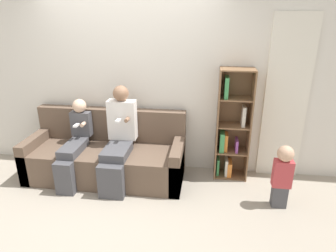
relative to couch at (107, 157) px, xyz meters
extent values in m
plane|color=#9E9384|center=(0.29, -0.52, -0.30)|extent=(14.00, 14.00, 0.00)
cube|color=silver|center=(0.29, 0.44, 0.98)|extent=(10.00, 0.06, 2.55)
cube|color=silver|center=(2.41, 0.39, 0.81)|extent=(0.56, 0.04, 2.22)
cube|color=brown|center=(0.00, -0.12, -0.08)|extent=(2.16, 0.67, 0.44)
cube|color=brown|center=(0.00, 0.29, 0.16)|extent=(2.16, 0.16, 0.92)
cube|color=brown|center=(-1.01, -0.12, -0.01)|extent=(0.14, 0.67, 0.59)
cube|color=brown|center=(1.01, -0.12, -0.01)|extent=(0.14, 0.67, 0.59)
cube|color=#47474C|center=(0.22, -0.52, -0.08)|extent=(0.32, 0.12, 0.44)
cube|color=#47474C|center=(0.22, -0.22, 0.20)|extent=(0.32, 0.48, 0.11)
cube|color=white|center=(0.22, 0.11, 0.53)|extent=(0.38, 0.17, 0.54)
sphere|color=#8C664C|center=(0.22, 0.11, 0.90)|extent=(0.21, 0.21, 0.21)
cylinder|color=#8C664C|center=(0.33, -0.03, 0.58)|extent=(0.05, 0.10, 0.05)
cube|color=white|center=(0.22, -0.08, 0.58)|extent=(0.05, 0.12, 0.02)
cube|color=#47474C|center=(-0.39, -0.52, -0.08)|extent=(0.24, 0.12, 0.44)
cube|color=#47474C|center=(-0.39, -0.20, 0.20)|extent=(0.24, 0.53, 0.11)
cube|color=#4C4C51|center=(-0.39, 0.13, 0.43)|extent=(0.28, 0.12, 0.35)
sphere|color=beige|center=(-0.39, 0.13, 0.69)|extent=(0.19, 0.19, 0.19)
cylinder|color=beige|center=(-0.31, 0.02, 0.46)|extent=(0.05, 0.10, 0.05)
cube|color=white|center=(-0.39, -0.03, 0.46)|extent=(0.05, 0.12, 0.02)
cube|color=#47474C|center=(2.29, -0.41, -0.16)|extent=(0.17, 0.13, 0.28)
cube|color=#B73D42|center=(2.29, -0.41, 0.14)|extent=(0.22, 0.13, 0.34)
sphere|color=tan|center=(2.29, -0.41, 0.40)|extent=(0.19, 0.19, 0.19)
cube|color=brown|center=(1.52, 0.24, 0.47)|extent=(0.02, 0.32, 1.54)
cube|color=brown|center=(1.95, 0.24, 0.47)|extent=(0.02, 0.32, 1.54)
cube|color=brown|center=(1.74, 0.39, 0.47)|extent=(0.45, 0.02, 1.54)
cube|color=brown|center=(1.74, 0.24, -0.29)|extent=(0.41, 0.28, 0.02)
cube|color=brown|center=(1.74, 0.24, 0.09)|extent=(0.41, 0.28, 0.02)
cube|color=brown|center=(1.74, 0.24, 0.47)|extent=(0.41, 0.28, 0.02)
cube|color=brown|center=(1.74, 0.24, 0.85)|extent=(0.41, 0.28, 0.02)
cube|color=brown|center=(1.74, 0.24, 1.23)|extent=(0.41, 0.28, 0.02)
cube|color=beige|center=(1.68, 0.24, -0.16)|extent=(0.04, 0.20, 0.25)
cube|color=#429956|center=(1.61, 0.24, 1.00)|extent=(0.05, 0.22, 0.28)
cube|color=beige|center=(1.86, 0.24, 0.62)|extent=(0.04, 0.18, 0.27)
cube|color=#429956|center=(1.60, 0.24, 0.24)|extent=(0.06, 0.23, 0.27)
cube|color=#934CA3|center=(1.80, 0.24, 0.19)|extent=(0.03, 0.20, 0.17)
cube|color=orange|center=(1.73, 0.24, -0.18)|extent=(0.06, 0.22, 0.21)
cube|color=orange|center=(1.64, 0.24, 0.22)|extent=(0.07, 0.17, 0.25)
cube|color=#429956|center=(1.57, 0.24, -0.16)|extent=(0.03, 0.17, 0.25)
camera|label=1|loc=(1.38, -3.63, 1.92)|focal=32.00mm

